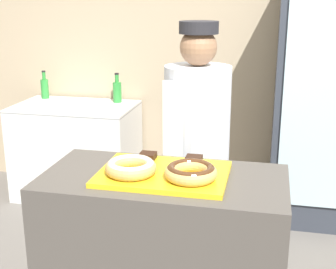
% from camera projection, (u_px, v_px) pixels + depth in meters
% --- Properties ---
extents(wall_back, '(8.00, 0.06, 2.70)m').
position_uv_depth(wall_back, '(218.00, 47.00, 4.12)').
color(wall_back, tan).
rests_on(wall_back, ground_plane).
extents(display_counter, '(1.17, 0.59, 0.95)m').
position_uv_depth(display_counter, '(164.00, 264.00, 2.37)').
color(display_counter, '#4C4742').
rests_on(display_counter, ground_plane).
extents(serving_tray, '(0.61, 0.44, 0.02)m').
position_uv_depth(serving_tray, '(163.00, 174.00, 2.23)').
color(serving_tray, yellow).
rests_on(serving_tray, display_counter).
extents(donut_light_glaze, '(0.24, 0.24, 0.07)m').
position_uv_depth(donut_light_glaze, '(131.00, 167.00, 2.19)').
color(donut_light_glaze, tan).
rests_on(donut_light_glaze, serving_tray).
extents(donut_chocolate_glaze, '(0.24, 0.24, 0.07)m').
position_uv_depth(donut_chocolate_glaze, '(191.00, 171.00, 2.13)').
color(donut_chocolate_glaze, tan).
rests_on(donut_chocolate_glaze, serving_tray).
extents(brownie_back_left, '(0.08, 0.08, 0.03)m').
position_uv_depth(brownie_back_left, '(148.00, 156.00, 2.40)').
color(brownie_back_left, black).
rests_on(brownie_back_left, serving_tray).
extents(brownie_back_right, '(0.08, 0.08, 0.03)m').
position_uv_depth(brownie_back_right, '(194.00, 159.00, 2.35)').
color(brownie_back_right, black).
rests_on(brownie_back_right, serving_tray).
extents(baker_person, '(0.39, 0.39, 1.64)m').
position_uv_depth(baker_person, '(196.00, 153.00, 2.85)').
color(baker_person, '#4C4C51').
rests_on(baker_person, ground_plane).
extents(beverage_fridge, '(0.62, 0.65, 1.93)m').
position_uv_depth(beverage_fridge, '(314.00, 104.00, 3.68)').
color(beverage_fridge, '#333842').
rests_on(beverage_fridge, ground_plane).
extents(chest_freezer, '(1.06, 0.66, 0.85)m').
position_uv_depth(chest_freezer, '(77.00, 150.00, 4.27)').
color(chest_freezer, silver).
rests_on(chest_freezer, ground_plane).
extents(bottle_green, '(0.08, 0.08, 0.27)m').
position_uv_depth(bottle_green, '(117.00, 91.00, 4.23)').
color(bottle_green, '#2D8C38').
rests_on(bottle_green, chest_freezer).
extents(bottle_green_b, '(0.07, 0.07, 0.26)m').
position_uv_depth(bottle_green_b, '(45.00, 88.00, 4.40)').
color(bottle_green_b, '#2D8C38').
rests_on(bottle_green_b, chest_freezer).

